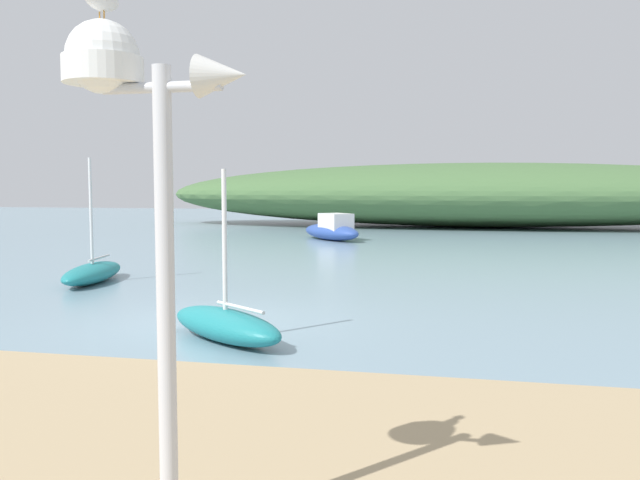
# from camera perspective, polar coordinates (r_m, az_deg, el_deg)

# --- Properties ---
(ground_plane) EXTENTS (120.00, 120.00, 0.00)m
(ground_plane) POSITION_cam_1_polar(r_m,az_deg,el_deg) (12.82, -8.96, -6.92)
(ground_plane) COLOR #7A99A8
(distant_hill) EXTENTS (40.90, 11.56, 4.04)m
(distant_hill) POSITION_cam_1_polar(r_m,az_deg,el_deg) (43.49, 13.31, 3.80)
(distant_hill) COLOR #476B3D
(distant_hill) RESTS_ON ground
(mast_structure) EXTENTS (1.21, 0.51, 3.41)m
(mast_structure) POSITION_cam_1_polar(r_m,az_deg,el_deg) (4.47, -16.04, 10.29)
(mast_structure) COLOR silver
(mast_structure) RESTS_ON beach_sand
(sailboat_east_reach) EXTENTS (1.56, 3.46, 3.30)m
(sailboat_east_reach) POSITION_cam_1_polar(r_m,az_deg,el_deg) (18.69, -18.91, -2.63)
(sailboat_east_reach) COLOR teal
(sailboat_east_reach) RESTS_ON ground
(sailboat_far_left) EXTENTS (2.78, 2.36, 2.84)m
(sailboat_far_left) POSITION_cam_1_polar(r_m,az_deg,el_deg) (11.17, -8.10, -7.15)
(sailboat_far_left) COLOR teal
(sailboat_far_left) RESTS_ON ground
(motorboat_near_shore) EXTENTS (3.94, 4.16, 1.28)m
(motorboat_near_shore) POSITION_cam_1_polar(r_m,az_deg,el_deg) (31.52, 1.05, 0.89)
(motorboat_near_shore) COLOR #2D4C9E
(motorboat_near_shore) RESTS_ON ground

